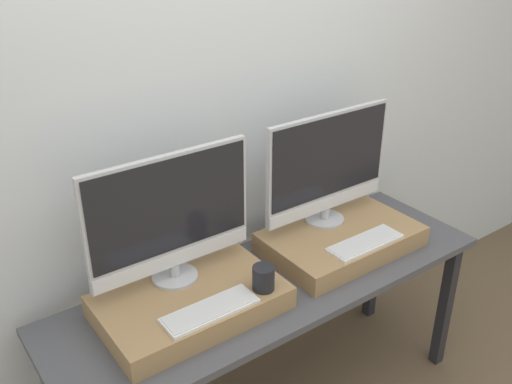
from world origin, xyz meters
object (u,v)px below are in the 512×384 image
(mug, at_px, (263,278))
(keyboard_right, at_px, (365,243))
(monitor_right, at_px, (328,166))
(keyboard_left, at_px, (210,310))
(monitor_left, at_px, (171,216))

(mug, bearing_deg, keyboard_right, 0.00)
(monitor_right, xyz_separation_m, keyboard_right, (0.00, -0.24, -0.25))
(monitor_right, distance_m, keyboard_right, 0.35)
(mug, relative_size, keyboard_right, 0.27)
(monitor_right, bearing_deg, keyboard_left, -161.69)
(monitor_right, bearing_deg, monitor_left, 180.00)
(mug, distance_m, monitor_right, 0.61)
(keyboard_left, relative_size, mug, 3.67)
(mug, relative_size, monitor_right, 0.15)
(monitor_left, xyz_separation_m, keyboard_left, (0.00, -0.24, -0.25))
(monitor_left, relative_size, mug, 6.84)
(keyboard_left, xyz_separation_m, mug, (0.22, 0.00, 0.04))
(keyboard_left, distance_m, keyboard_right, 0.74)
(monitor_left, distance_m, keyboard_right, 0.81)
(monitor_left, height_order, monitor_right, same)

